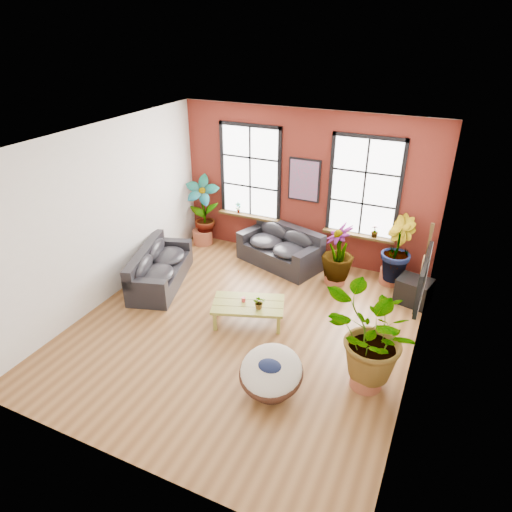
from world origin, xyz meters
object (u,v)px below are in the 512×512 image
(sofa_back, at_px, (281,248))
(papasan_chair, at_px, (271,373))
(coffee_table, at_px, (248,305))
(sofa_left, at_px, (158,268))

(sofa_back, distance_m, papasan_chair, 4.24)
(papasan_chair, bearing_deg, coffee_table, 121.57)
(sofa_back, distance_m, sofa_left, 2.86)
(sofa_left, distance_m, papasan_chair, 4.04)
(sofa_left, relative_size, papasan_chair, 2.07)
(sofa_left, xyz_separation_m, coffee_table, (2.40, -0.49, 0.01))
(coffee_table, bearing_deg, sofa_back, 78.10)
(coffee_table, height_order, papasan_chair, papasan_chair)
(sofa_left, bearing_deg, sofa_back, -63.58)
(sofa_back, bearing_deg, papasan_chair, -51.69)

